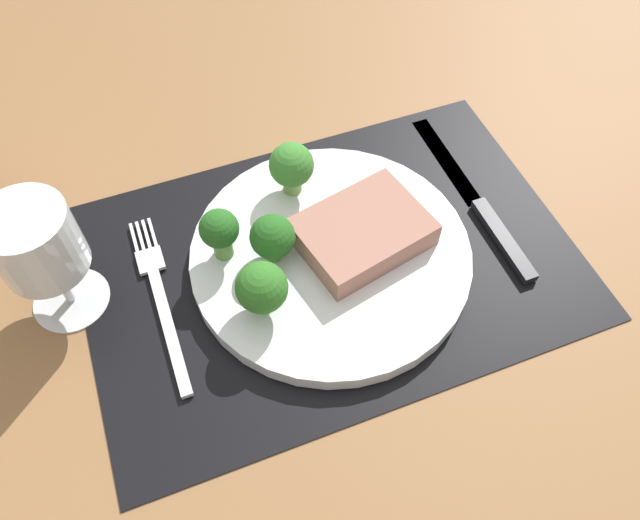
{
  "coord_description": "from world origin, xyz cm",
  "views": [
    {
      "loc": [
        -12.59,
        -30.18,
        47.94
      ],
      "look_at": [
        -1.3,
        -0.67,
        1.9
      ],
      "focal_mm": 34.6,
      "sensor_mm": 36.0,
      "label": 1
    }
  ],
  "objects_px": {
    "steak": "(361,228)",
    "fork": "(161,298)",
    "knife": "(480,206)",
    "wine_glass": "(39,248)",
    "plate": "(331,255)"
  },
  "relations": [
    {
      "from": "steak",
      "to": "knife",
      "type": "relative_size",
      "value": 0.49
    },
    {
      "from": "plate",
      "to": "steak",
      "type": "relative_size",
      "value": 2.29
    },
    {
      "from": "knife",
      "to": "wine_glass",
      "type": "height_order",
      "value": "wine_glass"
    },
    {
      "from": "steak",
      "to": "knife",
      "type": "xyz_separation_m",
      "value": [
        0.13,
        0.0,
        -0.03
      ]
    },
    {
      "from": "steak",
      "to": "knife",
      "type": "bearing_deg",
      "value": 0.31
    },
    {
      "from": "knife",
      "to": "plate",
      "type": "bearing_deg",
      "value": -179.31
    },
    {
      "from": "plate",
      "to": "fork",
      "type": "xyz_separation_m",
      "value": [
        -0.16,
        0.01,
        -0.01
      ]
    },
    {
      "from": "plate",
      "to": "wine_glass",
      "type": "height_order",
      "value": "wine_glass"
    },
    {
      "from": "steak",
      "to": "wine_glass",
      "type": "xyz_separation_m",
      "value": [
        -0.26,
        0.04,
        0.05
      ]
    },
    {
      "from": "plate",
      "to": "fork",
      "type": "height_order",
      "value": "plate"
    },
    {
      "from": "knife",
      "to": "wine_glass",
      "type": "relative_size",
      "value": 1.91
    },
    {
      "from": "fork",
      "to": "steak",
      "type": "bearing_deg",
      "value": -1.37
    },
    {
      "from": "fork",
      "to": "wine_glass",
      "type": "height_order",
      "value": "wine_glass"
    },
    {
      "from": "steak",
      "to": "knife",
      "type": "height_order",
      "value": "steak"
    },
    {
      "from": "steak",
      "to": "fork",
      "type": "xyz_separation_m",
      "value": [
        -0.19,
        0.01,
        -0.03
      ]
    }
  ]
}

